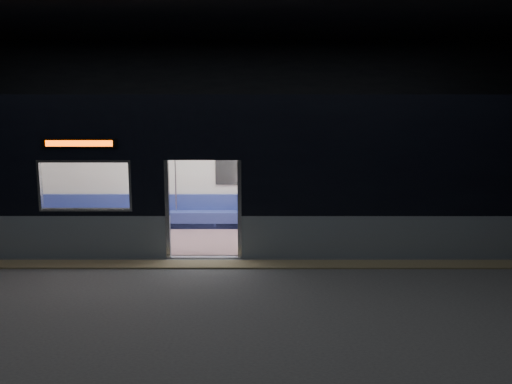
{
  "coord_description": "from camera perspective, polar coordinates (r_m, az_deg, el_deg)",
  "views": [
    {
      "loc": [
        1.09,
        -9.81,
        3.29
      ],
      "look_at": [
        1.07,
        2.3,
        1.17
      ],
      "focal_mm": 38.0,
      "sensor_mm": 36.0,
      "label": 1
    }
  ],
  "objects": [
    {
      "name": "passenger",
      "position": [
        13.59,
        -0.13,
        -0.69
      ],
      "size": [
        0.41,
        0.68,
        1.35
      ],
      "rotation": [
        0.0,
        0.0,
        -0.12
      ],
      "color": "black",
      "rests_on": "metro_car"
    },
    {
      "name": "handbag",
      "position": [
        13.39,
        -0.06,
        -1.38
      ],
      "size": [
        0.29,
        0.26,
        0.13
      ],
      "primitive_type": "cube",
      "rotation": [
        0.0,
        0.0,
        -0.21
      ],
      "color": "black",
      "rests_on": "passenger"
    },
    {
      "name": "metro_car",
      "position": [
        12.48,
        -4.95,
        3.23
      ],
      "size": [
        18.0,
        3.04,
        3.35
      ],
      "color": "gray",
      "rests_on": "station_floor"
    },
    {
      "name": "station_envelope",
      "position": [
        9.87,
        -6.41,
        12.03
      ],
      "size": [
        24.0,
        14.0,
        5.0
      ],
      "color": "black",
      "rests_on": "station_floor"
    },
    {
      "name": "station_floor",
      "position": [
        10.4,
        -6.02,
        -8.61
      ],
      "size": [
        24.0,
        14.0,
        0.01
      ],
      "primitive_type": "cube",
      "color": "#47494C",
      "rests_on": "ground"
    },
    {
      "name": "tactile_strip",
      "position": [
        10.92,
        -5.71,
        -7.59
      ],
      "size": [
        22.8,
        0.5,
        0.03
      ],
      "primitive_type": "cube",
      "color": "#8C7F59",
      "rests_on": "station_floor"
    },
    {
      "name": "transit_map",
      "position": [
        13.78,
        -1.78,
        2.48
      ],
      "size": [
        1.1,
        0.03,
        0.71
      ],
      "primitive_type": "cube",
      "color": "white",
      "rests_on": "metro_car"
    }
  ]
}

